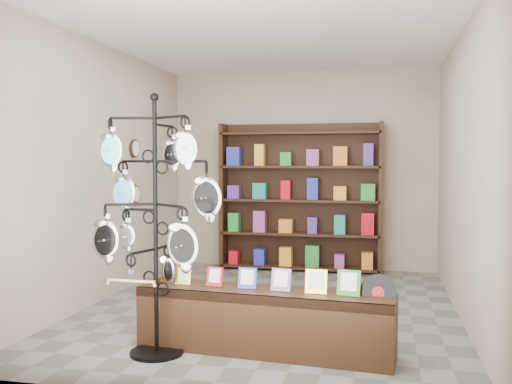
# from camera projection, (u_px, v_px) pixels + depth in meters

# --- Properties ---
(ground) EXTENTS (5.00, 5.00, 0.00)m
(ground) POSITION_uv_depth(u_px,v_px,m) (271.00, 308.00, 6.33)
(ground) COLOR slate
(ground) RESTS_ON ground
(room_envelope) EXTENTS (5.00, 5.00, 5.00)m
(room_envelope) POSITION_uv_depth(u_px,v_px,m) (271.00, 141.00, 6.24)
(room_envelope) COLOR #BEAF99
(room_envelope) RESTS_ON ground
(display_tree) EXTENTS (1.12, 1.02, 2.19)m
(display_tree) POSITION_uv_depth(u_px,v_px,m) (155.00, 205.00, 4.74)
(display_tree) COLOR black
(display_tree) RESTS_ON ground
(front_shelf) EXTENTS (2.22, 0.64, 0.77)m
(front_shelf) POSITION_uv_depth(u_px,v_px,m) (264.00, 321.00, 4.85)
(front_shelf) COLOR black
(front_shelf) RESTS_ON ground
(back_shelving) EXTENTS (2.42, 0.36, 2.20)m
(back_shelving) POSITION_uv_depth(u_px,v_px,m) (300.00, 202.00, 8.52)
(back_shelving) COLOR black
(back_shelving) RESTS_ON ground
(wall_clocks) EXTENTS (0.03, 0.24, 0.84)m
(wall_clocks) POSITION_uv_depth(u_px,v_px,m) (135.00, 171.00, 7.46)
(wall_clocks) COLOR black
(wall_clocks) RESTS_ON ground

